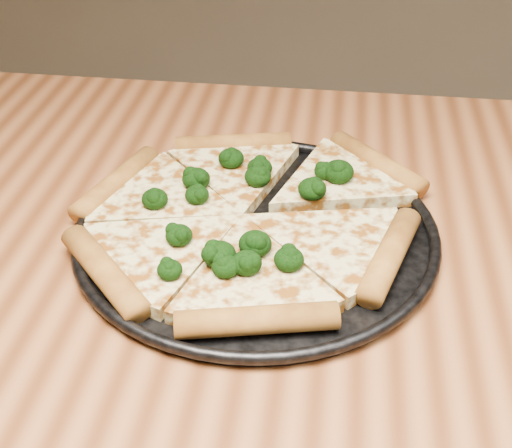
# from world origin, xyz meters

# --- Properties ---
(dining_table) EXTENTS (1.20, 0.90, 0.75)m
(dining_table) POSITION_xyz_m (0.00, 0.00, 0.66)
(dining_table) COLOR #95562E
(dining_table) RESTS_ON ground
(pizza_pan) EXTENTS (0.36, 0.36, 0.02)m
(pizza_pan) POSITION_xyz_m (-0.06, 0.09, 0.76)
(pizza_pan) COLOR black
(pizza_pan) RESTS_ON dining_table
(pizza) EXTENTS (0.37, 0.36, 0.03)m
(pizza) POSITION_xyz_m (-0.07, 0.10, 0.77)
(pizza) COLOR #DBCB86
(pizza) RESTS_ON pizza_pan
(broccoli_florets) EXTENTS (0.21, 0.22, 0.02)m
(broccoli_florets) POSITION_xyz_m (-0.07, 0.10, 0.78)
(broccoli_florets) COLOR black
(broccoli_florets) RESTS_ON pizza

